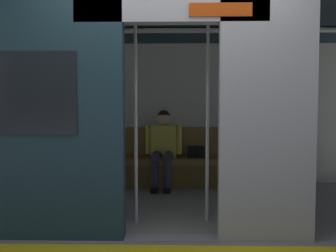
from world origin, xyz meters
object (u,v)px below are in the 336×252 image
Objects in this scene: train_car at (168,82)px; grab_pole_far at (207,120)px; grab_pole_door at (136,121)px; handbag at (196,152)px; person_seated at (163,144)px; book at (136,156)px; bench_seat at (173,164)px.

train_car reaches higher than grab_pole_far.
grab_pole_far is at bearing -173.65° from grab_pole_door.
train_car is 1.58m from handbag.
person_seated is 4.48× the size of handbag.
person_seated is at bearing 161.66° from book.
person_seated is 1.81m from grab_pole_far.
bench_seat is 12.18× the size of book.
grab_pole_door is at bearing 6.35° from grab_pole_far.
train_car reaches higher than handbag.
grab_pole_far is at bearing 107.67° from person_seated.
train_car is 0.90m from grab_pole_far.
bench_seat is 1.93m from grab_pole_far.
grab_pole_far is (-0.76, -0.08, 0.00)m from grab_pole_door.
train_car is at bearing 95.71° from person_seated.
person_seated reaches higher than book.
handbag is (-0.34, -0.07, 0.19)m from bench_seat.
grab_pole_door is (0.23, 1.76, 0.43)m from person_seated.
train_car is at bearing -113.85° from grab_pole_door.
grab_pole_door is (0.33, 0.74, -0.44)m from train_car.
grab_pole_door is at bearing 82.68° from person_seated.
train_car is 1.35m from person_seated.
book is at bearing -5.34° from bench_seat.
handbag is at bearing -166.50° from person_seated.
train_car reaches higher than bench_seat.
grab_pole_door reaches higher than bench_seat.
handbag is 2.09m from grab_pole_door.
grab_pole_door is at bearing 78.17° from bench_seat.
book is at bearing -61.57° from grab_pole_far.
train_car is at bearing 111.03° from book.
train_car is 2.92× the size of grab_pole_door.
grab_pole_door is at bearing 66.15° from train_car.
train_car is 0.92m from grab_pole_door.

